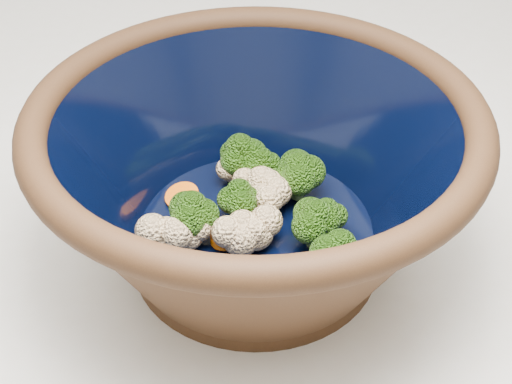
% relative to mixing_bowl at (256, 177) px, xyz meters
% --- Properties ---
extents(mixing_bowl, '(0.38, 0.38, 0.17)m').
position_rel_mixing_bowl_xyz_m(mixing_bowl, '(0.00, 0.00, 0.00)').
color(mixing_bowl, black).
rests_on(mixing_bowl, counter).
extents(vegetable_pile, '(0.18, 0.19, 0.05)m').
position_rel_mixing_bowl_xyz_m(vegetable_pile, '(0.00, 0.00, -0.03)').
color(vegetable_pile, '#608442').
rests_on(vegetable_pile, mixing_bowl).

